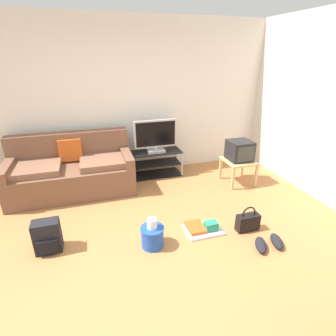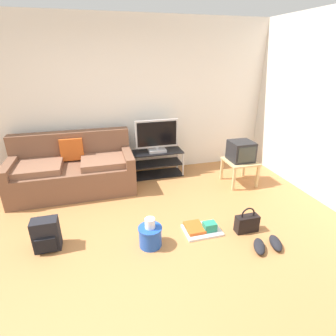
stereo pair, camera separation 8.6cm
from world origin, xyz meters
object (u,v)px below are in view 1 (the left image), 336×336
at_px(backpack, 47,237).
at_px(side_table, 239,164).
at_px(crt_tv, 240,150).
at_px(flat_tv, 156,136).
at_px(floor_tray, 203,228).
at_px(tv_stand, 156,163).
at_px(cleaning_bucket, 152,235).
at_px(sneakers_pair, 269,243).
at_px(handbag, 248,222).
at_px(couch, 72,171).

bearing_deg(backpack, side_table, 14.27).
bearing_deg(crt_tv, flat_tv, 152.20).
bearing_deg(crt_tv, floor_tray, -135.20).
height_order(crt_tv, floor_tray, crt_tv).
bearing_deg(side_table, crt_tv, 90.00).
bearing_deg(tv_stand, backpack, -135.53).
xyz_separation_m(cleaning_bucket, sneakers_pair, (1.31, -0.41, -0.11)).
distance_m(backpack, handbag, 2.42).
xyz_separation_m(couch, backpack, (-0.25, -1.47, -0.15)).
bearing_deg(cleaning_bucket, tv_stand, 74.39).
bearing_deg(tv_stand, flat_tv, -90.00).
xyz_separation_m(flat_tv, side_table, (1.29, -0.70, -0.40)).
height_order(sneakers_pair, floor_tray, floor_tray).
xyz_separation_m(couch, sneakers_pair, (2.22, -2.14, -0.30)).
height_order(flat_tv, cleaning_bucket, flat_tv).
bearing_deg(crt_tv, tv_stand, 151.43).
bearing_deg(sneakers_pair, tv_stand, 108.18).
distance_m(crt_tv, cleaning_bucket, 2.25).
bearing_deg(cleaning_bucket, floor_tray, 7.21).
bearing_deg(backpack, couch, 77.24).
bearing_deg(backpack, cleaning_bucket, -16.19).
bearing_deg(side_table, tv_stand, 150.88).
relative_size(tv_stand, flat_tv, 1.21).
distance_m(flat_tv, sneakers_pair, 2.55).
relative_size(backpack, cleaning_bucket, 1.04).
distance_m(crt_tv, handbag, 1.49).
bearing_deg(handbag, tv_stand, 109.40).
height_order(tv_stand, handbag, tv_stand).
bearing_deg(sneakers_pair, cleaning_bucket, 162.57).
bearing_deg(sneakers_pair, crt_tv, 72.22).
distance_m(flat_tv, cleaning_bucket, 2.07).
xyz_separation_m(tv_stand, backpack, (-1.70, -1.67, -0.04)).
bearing_deg(side_table, flat_tv, 151.64).
xyz_separation_m(sneakers_pair, floor_tray, (-0.62, 0.50, -0.00)).
bearing_deg(couch, flat_tv, 6.92).
relative_size(flat_tv, sneakers_pair, 1.71).
relative_size(flat_tv, cleaning_bucket, 2.05).
xyz_separation_m(couch, handbag, (2.15, -1.79, -0.22)).
height_order(flat_tv, handbag, flat_tv).
relative_size(cleaning_bucket, floor_tray, 0.80).
distance_m(couch, tv_stand, 1.47).
xyz_separation_m(flat_tv, crt_tv, (1.29, -0.68, -0.16)).
relative_size(tv_stand, cleaning_bucket, 2.49).
bearing_deg(handbag, floor_tray, 165.50).
bearing_deg(couch, handbag, -39.76).
bearing_deg(tv_stand, crt_tv, -28.57).
bearing_deg(sneakers_pair, backpack, 164.65).
height_order(crt_tv, handbag, crt_tv).
height_order(tv_stand, cleaning_bucket, tv_stand).
relative_size(couch, floor_tray, 4.11).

